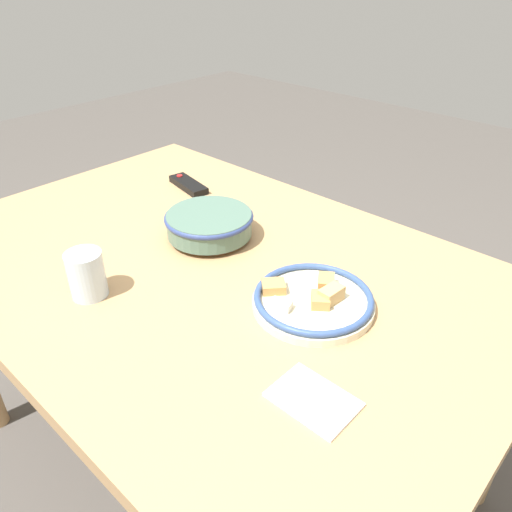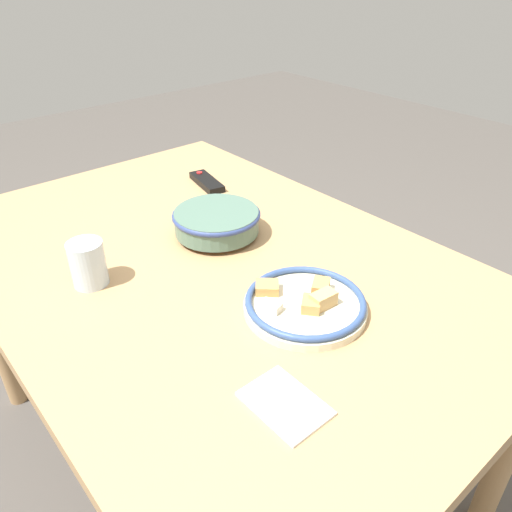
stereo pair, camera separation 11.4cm
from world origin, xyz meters
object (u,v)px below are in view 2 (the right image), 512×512
(tv_remote, at_px, (207,182))
(drinking_glass, at_px, (88,264))
(noodle_bowl, at_px, (217,221))
(food_plate, at_px, (305,304))

(tv_remote, distance_m, drinking_glass, 0.58)
(noodle_bowl, relative_size, food_plate, 0.89)
(noodle_bowl, xyz_separation_m, tv_remote, (-0.28, 0.17, -0.03))
(noodle_bowl, height_order, tv_remote, noodle_bowl)
(noodle_bowl, distance_m, drinking_glass, 0.34)
(tv_remote, xyz_separation_m, drinking_glass, (0.27, -0.51, 0.04))
(noodle_bowl, bearing_deg, food_plate, -8.03)
(noodle_bowl, xyz_separation_m, food_plate, (0.37, -0.05, -0.02))
(tv_remote, height_order, drinking_glass, drinking_glass)
(tv_remote, relative_size, drinking_glass, 1.60)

